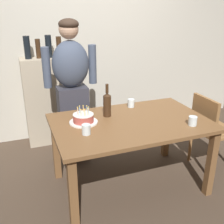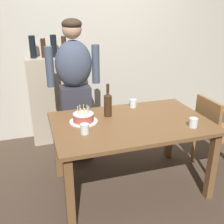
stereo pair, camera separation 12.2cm
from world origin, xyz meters
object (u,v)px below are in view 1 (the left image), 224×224
Objects in this scene: water_glass_far at (193,121)px; water_glass_side at (86,129)px; person_man_bearded at (72,91)px; dining_chair at (210,127)px; birthday_cake at (83,119)px; wine_bottle at (107,104)px; water_glass_near at (131,103)px.

water_glass_far is 0.99m from water_glass_side.
person_man_bearded is 1.61m from dining_chair.
water_glass_side is at bearing -99.32° from birthday_cake.
water_glass_side is 0.46m from wine_bottle.
wine_bottle is at bearing -154.77° from water_glass_near.
person_man_bearded is (0.04, 0.63, 0.09)m from birthday_cake.
water_glass_far is at bearing -36.20° from wine_bottle.
water_glass_far is 0.05× the size of person_man_bearded.
water_glass_side is 0.05× the size of person_man_bearded.
water_glass_far is 0.96× the size of water_glass_side.
dining_chair is at bearing -4.71° from birthday_cake.
water_glass_side is at bearing -143.07° from water_glass_near.
birthday_cake is at bearing 86.71° from person_man_bearded.
dining_chair is (1.45, 0.13, -0.27)m from water_glass_side.
water_glass_side is at bearing -133.44° from wine_bottle.
wine_bottle reaches higher than birthday_cake.
water_glass_side is 0.10× the size of dining_chair.
person_man_bearded is at bearing 145.47° from water_glass_near.
water_glass_far is at bearing 121.57° from dining_chair.
wine_bottle is at bearing 112.96° from person_man_bearded.
person_man_bearded is at bearing 86.71° from birthday_cake.
birthday_cake is 3.02× the size of water_glass_near.
water_glass_far is at bearing 130.99° from person_man_bearded.
birthday_cake reaches higher than water_glass_side.
birthday_cake is at bearing 85.29° from dining_chair.
wine_bottle is (0.31, 0.33, 0.08)m from water_glass_side.
water_glass_near is at bearing 36.93° from water_glass_side.
wine_bottle is at bearing 80.31° from dining_chair.
wine_bottle is at bearing 143.80° from water_glass_far.
person_man_bearded reaches higher than birthday_cake.
wine_bottle is (-0.67, 0.49, 0.09)m from water_glass_far.
wine_bottle is 0.38× the size of dining_chair.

